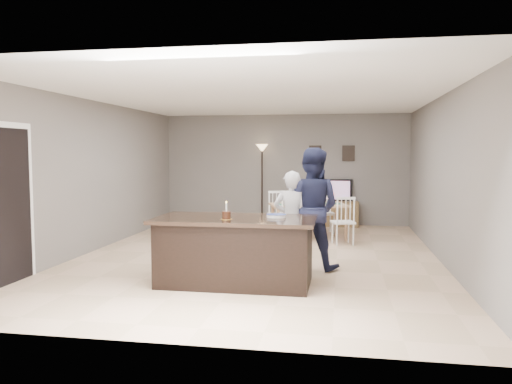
% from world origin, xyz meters
% --- Properties ---
extents(floor, '(8.00, 8.00, 0.00)m').
position_xyz_m(floor, '(0.00, 0.00, 0.00)').
color(floor, tan).
rests_on(floor, ground).
extents(room_shell, '(8.00, 8.00, 8.00)m').
position_xyz_m(room_shell, '(0.00, 0.00, 1.68)').
color(room_shell, slate).
rests_on(room_shell, floor).
extents(kitchen_island, '(2.15, 1.10, 0.90)m').
position_xyz_m(kitchen_island, '(0.00, -1.80, 0.45)').
color(kitchen_island, black).
rests_on(kitchen_island, floor).
extents(tv_console, '(1.20, 0.40, 0.60)m').
position_xyz_m(tv_console, '(1.20, 3.77, 0.30)').
color(tv_console, brown).
rests_on(tv_console, floor).
extents(television, '(0.91, 0.12, 0.53)m').
position_xyz_m(television, '(1.20, 3.84, 0.86)').
color(television, black).
rests_on(television, tv_console).
extents(tv_screen_glow, '(0.78, 0.00, 0.78)m').
position_xyz_m(tv_screen_glow, '(1.20, 3.76, 0.87)').
color(tv_screen_glow, '#D64C17').
rests_on(tv_screen_glow, tv_console).
extents(picture_frames, '(1.10, 0.02, 0.38)m').
position_xyz_m(picture_frames, '(1.15, 3.98, 1.75)').
color(picture_frames, black).
rests_on(picture_frames, room_shell).
extents(doorway, '(0.00, 2.10, 2.65)m').
position_xyz_m(doorway, '(-2.99, -2.30, 1.26)').
color(doorway, black).
rests_on(doorway, floor).
extents(woman, '(0.55, 0.37, 1.50)m').
position_xyz_m(woman, '(0.66, -0.86, 0.75)').
color(woman, '#B3B2B6').
rests_on(woman, floor).
extents(man, '(1.03, 0.89, 1.84)m').
position_xyz_m(man, '(0.95, -0.71, 0.92)').
color(man, '#171A33').
rests_on(man, floor).
extents(birthday_cake, '(0.15, 0.15, 0.24)m').
position_xyz_m(birthday_cake, '(-0.08, -1.99, 0.96)').
color(birthday_cake, '#EAB745').
rests_on(birthday_cake, kitchen_island).
extents(plate_stack, '(0.27, 0.27, 0.04)m').
position_xyz_m(plate_stack, '(0.54, -1.67, 0.92)').
color(plate_stack, white).
rests_on(plate_stack, kitchen_island).
extents(dining_table, '(1.89, 2.07, 0.93)m').
position_xyz_m(dining_table, '(0.74, 1.87, 0.59)').
color(dining_table, tan).
rests_on(dining_table, floor).
extents(floor_lamp, '(0.30, 0.30, 1.97)m').
position_xyz_m(floor_lamp, '(-0.54, 3.79, 1.53)').
color(floor_lamp, black).
rests_on(floor_lamp, floor).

